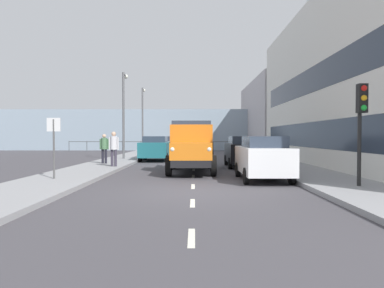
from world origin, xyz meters
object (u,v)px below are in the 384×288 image
(truck_vintage_orange, at_px, (191,148))
(car_teal_oppositeside_0, at_px, (155,148))
(street_sign, at_px, (54,137))
(car_black_kerbside_1, at_px, (242,151))
(car_grey_oppositeside_1, at_px, (163,146))
(traffic_light_near, at_px, (361,112))
(lamp_post_far, at_px, (143,114))
(pedestrian_strolling, at_px, (114,146))
(car_white_kerbside_near, at_px, (263,157))
(pedestrian_couple_b, at_px, (104,146))
(lamp_post_promenade, at_px, (124,107))

(truck_vintage_orange, height_order, car_teal_oppositeside_0, truck_vintage_orange)
(truck_vintage_orange, distance_m, street_sign, 6.13)
(truck_vintage_orange, relative_size, car_black_kerbside_1, 1.48)
(car_grey_oppositeside_1, distance_m, traffic_light_near, 20.70)
(car_black_kerbside_1, relative_size, lamp_post_far, 0.60)
(car_black_kerbside_1, xyz_separation_m, street_sign, (7.87, 6.56, 0.79))
(car_black_kerbside_1, xyz_separation_m, lamp_post_far, (7.80, -14.77, 3.06))
(car_grey_oppositeside_1, distance_m, lamp_post_far, 5.67)
(lamp_post_far, bearing_deg, pedestrian_strolling, 93.28)
(pedestrian_strolling, relative_size, street_sign, 0.81)
(car_white_kerbside_near, height_order, car_black_kerbside_1, same)
(traffic_light_near, bearing_deg, car_grey_oppositeside_1, -67.28)
(car_teal_oppositeside_0, xyz_separation_m, pedestrian_couple_b, (2.45, 4.32, 0.25))
(car_teal_oppositeside_0, xyz_separation_m, traffic_light_near, (-7.97, 13.26, 1.58))
(truck_vintage_orange, relative_size, pedestrian_couple_b, 3.33)
(car_grey_oppositeside_1, height_order, pedestrian_strolling, pedestrian_strolling)
(pedestrian_strolling, height_order, pedestrian_couple_b, pedestrian_strolling)
(pedestrian_couple_b, distance_m, traffic_light_near, 13.80)
(truck_vintage_orange, height_order, car_black_kerbside_1, truck_vintage_orange)
(car_teal_oppositeside_0, distance_m, lamp_post_far, 10.65)
(car_white_kerbside_near, distance_m, street_sign, 7.94)
(pedestrian_strolling, relative_size, lamp_post_promenade, 0.30)
(lamp_post_far, distance_m, street_sign, 21.45)
(truck_vintage_orange, height_order, car_white_kerbside_near, truck_vintage_orange)
(car_black_kerbside_1, bearing_deg, pedestrian_couple_b, -3.87)
(car_white_kerbside_near, bearing_deg, pedestrian_couple_b, -38.79)
(car_white_kerbside_near, distance_m, car_black_kerbside_1, 5.80)
(truck_vintage_orange, distance_m, car_teal_oppositeside_0, 8.40)
(car_black_kerbside_1, distance_m, pedestrian_couple_b, 7.90)
(truck_vintage_orange, relative_size, car_white_kerbside_near, 1.48)
(lamp_post_promenade, distance_m, lamp_post_far, 9.69)
(car_grey_oppositeside_1, bearing_deg, lamp_post_promenade, 67.97)
(truck_vintage_orange, relative_size, car_grey_oppositeside_1, 1.24)
(car_grey_oppositeside_1, height_order, pedestrian_couple_b, pedestrian_couple_b)
(lamp_post_far, bearing_deg, street_sign, 89.82)
(pedestrian_couple_b, bearing_deg, street_sign, 90.11)
(car_teal_oppositeside_0, bearing_deg, street_sign, 77.93)
(car_grey_oppositeside_1, relative_size, pedestrian_strolling, 2.51)
(truck_vintage_orange, height_order, street_sign, truck_vintage_orange)
(pedestrian_strolling, bearing_deg, street_sign, 79.17)
(car_grey_oppositeside_1, bearing_deg, car_black_kerbside_1, 117.05)
(car_white_kerbside_near, relative_size, traffic_light_near, 1.19)
(lamp_post_promenade, bearing_deg, lamp_post_far, -89.23)
(traffic_light_near, distance_m, lamp_post_promenade, 16.98)
(car_white_kerbside_near, distance_m, lamp_post_promenade, 13.63)
(car_black_kerbside_1, bearing_deg, lamp_post_far, -62.16)
(truck_vintage_orange, xyz_separation_m, car_black_kerbside_1, (-2.81, -3.13, -0.29))
(car_white_kerbside_near, distance_m, traffic_light_near, 3.98)
(lamp_post_far, relative_size, street_sign, 2.83)
(pedestrian_couple_b, distance_m, lamp_post_promenade, 5.27)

